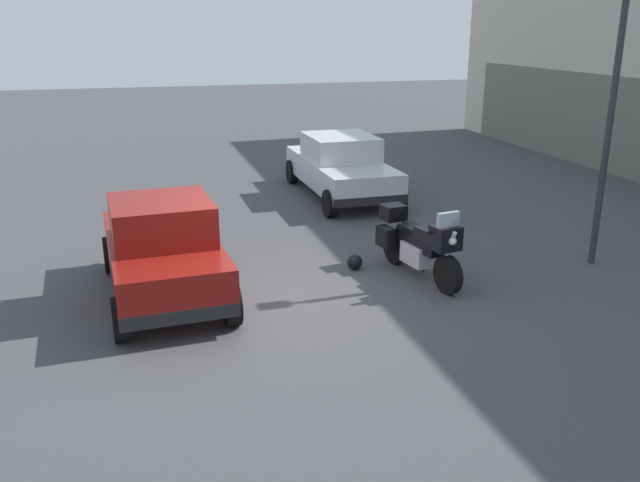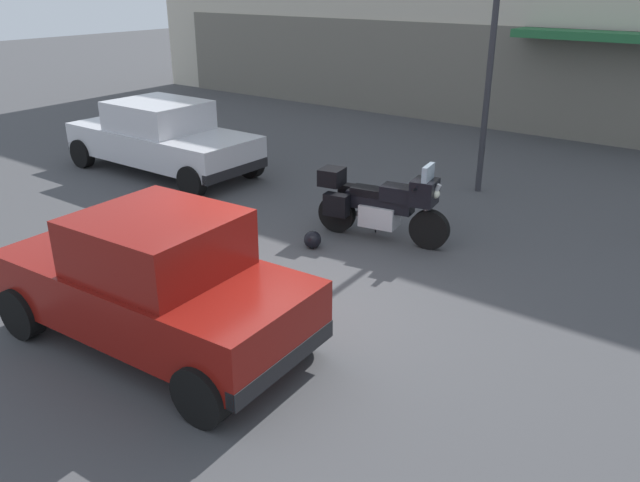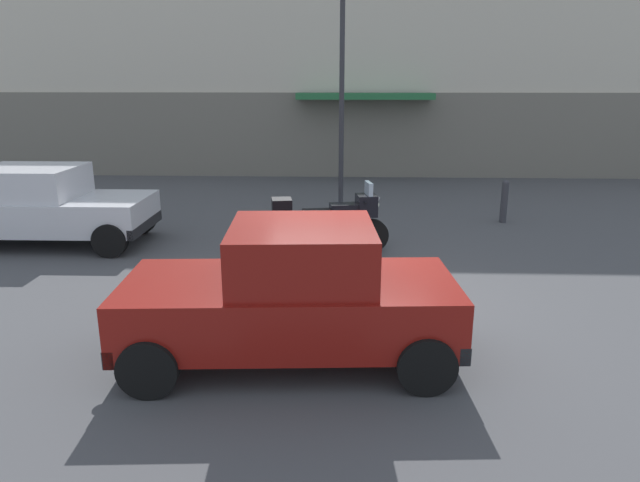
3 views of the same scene
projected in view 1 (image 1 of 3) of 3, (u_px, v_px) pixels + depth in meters
The scene contains 6 objects.
ground_plane at pixel (269, 303), 10.58m from camera, with size 80.00×80.00×0.00m, color #424244.
motorcycle at pixel (419, 243), 11.50m from camera, with size 2.25×0.94×1.36m.
helmet at pixel (355, 262), 11.99m from camera, with size 0.28×0.28×0.28m, color black.
car_hatchback_near at pixel (163, 249), 10.59m from camera, with size 3.95×1.99×1.64m.
car_sedan_far at pixel (341, 166), 16.94m from camera, with size 4.59×1.93×1.56m.
streetlamp_curbside at pixel (607, 93), 11.37m from camera, with size 0.28×0.94×5.13m.
Camera 1 is at (9.60, -1.90, 4.21)m, focal length 37.38 mm.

